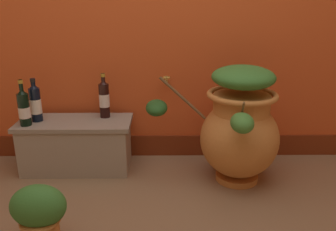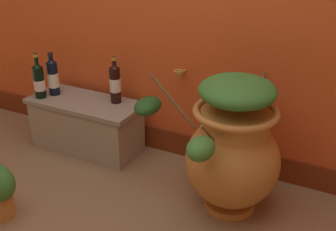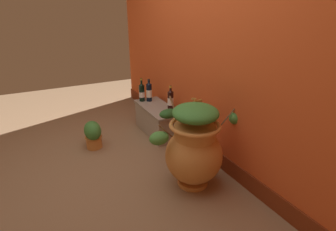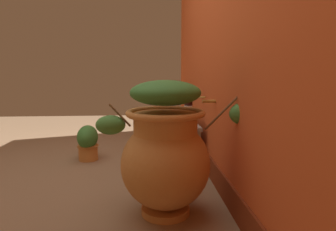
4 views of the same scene
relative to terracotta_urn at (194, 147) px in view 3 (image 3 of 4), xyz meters
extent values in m
plane|color=#896B4C|center=(-0.51, -0.70, -0.39)|extent=(7.00, 7.00, 0.00)
cube|color=#D15123|center=(-0.51, 0.50, 0.91)|extent=(4.40, 0.20, 2.60)
cube|color=maroon|center=(-0.51, 0.39, -0.31)|extent=(4.40, 0.02, 0.17)
cylinder|color=#B28433|center=(-0.47, 0.35, 0.23)|extent=(0.02, 0.10, 0.02)
torus|color=#B28433|center=(-0.47, 0.30, 0.26)|extent=(0.06, 0.06, 0.01)
cylinder|color=#CC7F3D|center=(0.01, -0.01, -0.37)|extent=(0.29, 0.29, 0.04)
ellipsoid|color=#CC7F3D|center=(0.01, -0.01, -0.09)|extent=(0.52, 0.52, 0.52)
cylinder|color=#CC7F3D|center=(0.01, -0.01, 0.16)|extent=(0.37, 0.37, 0.12)
torus|color=#CC7F3D|center=(0.01, -0.01, 0.22)|extent=(0.45, 0.45, 0.04)
cylinder|color=brown|center=(-0.04, -0.27, 0.20)|extent=(0.03, 0.13, 0.14)
ellipsoid|color=#428438|center=(-0.05, -0.32, 0.14)|extent=(0.13, 0.17, 0.11)
cylinder|color=brown|center=(-0.37, 0.02, 0.19)|extent=(0.31, 0.04, 0.29)
ellipsoid|color=#235623|center=(-0.54, 0.03, 0.12)|extent=(0.14, 0.21, 0.10)
cylinder|color=brown|center=(0.04, 0.33, 0.24)|extent=(0.03, 0.23, 0.24)
ellipsoid|color=#428438|center=(0.05, 0.46, 0.21)|extent=(0.13, 0.21, 0.14)
ellipsoid|color=#387A33|center=(0.01, -0.01, 0.33)|extent=(0.40, 0.40, 0.14)
cube|color=#9E9384|center=(-1.13, 0.18, -0.20)|extent=(0.75, 0.33, 0.37)
cube|color=gray|center=(-1.13, 0.18, -0.04)|extent=(0.80, 0.35, 0.03)
cylinder|color=black|center=(-0.92, 0.26, 0.10)|extent=(0.07, 0.07, 0.24)
cone|color=black|center=(-0.92, 0.26, 0.24)|extent=(0.07, 0.07, 0.04)
cylinder|color=black|center=(-0.92, 0.26, 0.26)|extent=(0.03, 0.03, 0.08)
cylinder|color=#B7932D|center=(-0.92, 0.26, 0.29)|extent=(0.03, 0.03, 0.02)
cylinder|color=silver|center=(-0.92, 0.26, 0.11)|extent=(0.07, 0.07, 0.09)
cylinder|color=black|center=(-1.44, 0.09, 0.09)|extent=(0.08, 0.08, 0.22)
cone|color=black|center=(-1.44, 0.09, 0.21)|extent=(0.08, 0.08, 0.04)
cylinder|color=black|center=(-1.44, 0.09, 0.25)|extent=(0.03, 0.03, 0.10)
cylinder|color=#B7932D|center=(-1.44, 0.09, 0.28)|extent=(0.03, 0.03, 0.02)
cylinder|color=silver|center=(-1.44, 0.09, 0.07)|extent=(0.08, 0.08, 0.07)
cylinder|color=black|center=(-1.39, 0.18, 0.10)|extent=(0.08, 0.08, 0.24)
cone|color=black|center=(-1.39, 0.18, 0.23)|extent=(0.08, 0.08, 0.04)
cylinder|color=black|center=(-1.39, 0.18, 0.25)|extent=(0.03, 0.03, 0.07)
cylinder|color=black|center=(-1.39, 0.18, 0.27)|extent=(0.04, 0.04, 0.02)
cylinder|color=white|center=(-1.39, 0.18, 0.09)|extent=(0.08, 0.08, 0.10)
cylinder|color=#CC7F3D|center=(-1.11, -0.68, -0.31)|extent=(0.18, 0.18, 0.15)
torus|color=#BB7538|center=(-1.11, -0.68, -0.25)|extent=(0.20, 0.20, 0.02)
ellipsoid|color=#387A33|center=(-1.11, -0.68, -0.16)|extent=(0.28, 0.19, 0.22)
camera|label=1|loc=(-0.49, -2.20, 0.83)|focal=38.18mm
camera|label=2|loc=(0.61, -1.97, 1.17)|focal=46.02mm
camera|label=3|loc=(1.66, -1.15, 1.14)|focal=27.13mm
camera|label=4|loc=(1.66, -0.11, 0.45)|focal=31.42mm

